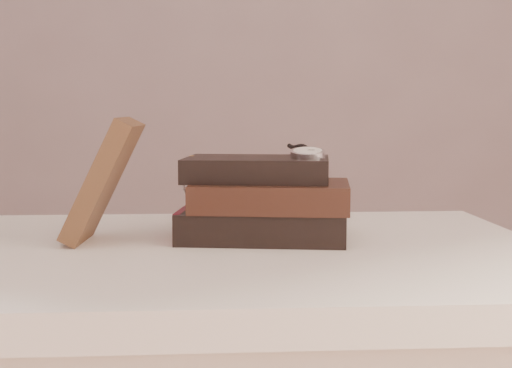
{
  "coord_description": "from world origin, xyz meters",
  "views": [
    {
      "loc": [
        0.06,
        -0.6,
        0.93
      ],
      "look_at": [
        0.13,
        0.4,
        0.82
      ],
      "focal_mm": 52.43,
      "sensor_mm": 36.0,
      "label": 1
    }
  ],
  "objects": [
    {
      "name": "journal",
      "position": [
        -0.08,
        0.39,
        0.83
      ],
      "size": [
        0.11,
        0.11,
        0.17
      ],
      "primitive_type": "cube",
      "rotation": [
        0.0,
        0.46,
        -0.08
      ],
      "color": "#402718",
      "rests_on": "table"
    },
    {
      "name": "table",
      "position": [
        0.0,
        0.35,
        0.66
      ],
      "size": [
        1.0,
        0.6,
        0.75
      ],
      "color": "white",
      "rests_on": "ground"
    },
    {
      "name": "book_stack",
      "position": [
        0.14,
        0.4,
        0.8
      ],
      "size": [
        0.24,
        0.19,
        0.11
      ],
      "color": "black",
      "rests_on": "table"
    },
    {
      "name": "pocket_watch",
      "position": [
        0.19,
        0.39,
        0.87
      ],
      "size": [
        0.05,
        0.15,
        0.02
      ],
      "color": "silver",
      "rests_on": "book_stack"
    },
    {
      "name": "eyeglasses",
      "position": [
        0.07,
        0.49,
        0.81
      ],
      "size": [
        0.11,
        0.12,
        0.04
      ],
      "color": "silver",
      "rests_on": "book_stack"
    }
  ]
}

